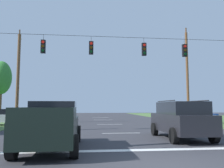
{
  "coord_description": "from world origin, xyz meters",
  "views": [
    {
      "loc": [
        -2.3,
        -6.42,
        1.72
      ],
      "look_at": [
        -0.02,
        14.11,
        3.75
      ],
      "focal_mm": 37.31,
      "sensor_mm": 36.0,
      "label": 1
    }
  ],
  "objects_px": {
    "distant_car_oncoming": "(194,116)",
    "utility_pole_near_left": "(18,77)",
    "suv_black": "(180,119)",
    "tree_roadside_right": "(1,78)",
    "distant_car_crossing_white": "(4,117)",
    "pickup_truck": "(52,125)",
    "utility_pole_mid_right": "(187,74)",
    "overhead_signal_span": "(118,73)"
  },
  "relations": [
    {
      "from": "distant_car_oncoming",
      "to": "utility_pole_near_left",
      "type": "height_order",
      "value": "utility_pole_near_left"
    },
    {
      "from": "suv_black",
      "to": "tree_roadside_right",
      "type": "relative_size",
      "value": 0.63
    },
    {
      "from": "suv_black",
      "to": "distant_car_crossing_white",
      "type": "bearing_deg",
      "value": 140.01
    },
    {
      "from": "pickup_truck",
      "to": "utility_pole_near_left",
      "type": "distance_m",
      "value": 17.24
    },
    {
      "from": "utility_pole_mid_right",
      "to": "utility_pole_near_left",
      "type": "height_order",
      "value": "utility_pole_mid_right"
    },
    {
      "from": "distant_car_crossing_white",
      "to": "distant_car_oncoming",
      "type": "bearing_deg",
      "value": 0.96
    },
    {
      "from": "overhead_signal_span",
      "to": "utility_pole_near_left",
      "type": "height_order",
      "value": "utility_pole_near_left"
    },
    {
      "from": "pickup_truck",
      "to": "utility_pole_near_left",
      "type": "height_order",
      "value": "utility_pole_near_left"
    },
    {
      "from": "pickup_truck",
      "to": "suv_black",
      "type": "distance_m",
      "value": 6.84
    },
    {
      "from": "suv_black",
      "to": "distant_car_oncoming",
      "type": "xyz_separation_m",
      "value": [
        6.07,
        11.0,
        -0.27
      ]
    },
    {
      "from": "utility_pole_mid_right",
      "to": "tree_roadside_right",
      "type": "bearing_deg",
      "value": 170.29
    },
    {
      "from": "suv_black",
      "to": "distant_car_crossing_white",
      "type": "height_order",
      "value": "suv_black"
    },
    {
      "from": "suv_black",
      "to": "tree_roadside_right",
      "type": "distance_m",
      "value": 25.14
    },
    {
      "from": "overhead_signal_span",
      "to": "pickup_truck",
      "type": "relative_size",
      "value": 3.52
    },
    {
      "from": "suv_black",
      "to": "tree_roadside_right",
      "type": "height_order",
      "value": "tree_roadside_right"
    },
    {
      "from": "suv_black",
      "to": "utility_pole_near_left",
      "type": "bearing_deg",
      "value": 132.61
    },
    {
      "from": "distant_car_oncoming",
      "to": "distant_car_crossing_white",
      "type": "bearing_deg",
      "value": -179.04
    },
    {
      "from": "overhead_signal_span",
      "to": "pickup_truck",
      "type": "distance_m",
      "value": 8.22
    },
    {
      "from": "utility_pole_mid_right",
      "to": "utility_pole_near_left",
      "type": "xyz_separation_m",
      "value": [
        -19.64,
        -1.46,
        -0.82
      ]
    },
    {
      "from": "pickup_truck",
      "to": "distant_car_crossing_white",
      "type": "distance_m",
      "value": 14.36
    },
    {
      "from": "overhead_signal_span",
      "to": "utility_pole_near_left",
      "type": "relative_size",
      "value": 1.88
    },
    {
      "from": "distant_car_oncoming",
      "to": "utility_pole_mid_right",
      "type": "bearing_deg",
      "value": 73.2
    },
    {
      "from": "pickup_truck",
      "to": "tree_roadside_right",
      "type": "bearing_deg",
      "value": 114.27
    },
    {
      "from": "utility_pole_near_left",
      "to": "suv_black",
      "type": "bearing_deg",
      "value": -47.39
    },
    {
      "from": "utility_pole_mid_right",
      "to": "utility_pole_near_left",
      "type": "distance_m",
      "value": 19.71
    },
    {
      "from": "overhead_signal_span",
      "to": "suv_black",
      "type": "distance_m",
      "value": 6.07
    },
    {
      "from": "pickup_truck",
      "to": "utility_pole_mid_right",
      "type": "relative_size",
      "value": 0.47
    },
    {
      "from": "overhead_signal_span",
      "to": "tree_roadside_right",
      "type": "height_order",
      "value": "tree_roadside_right"
    },
    {
      "from": "distant_car_crossing_white",
      "to": "utility_pole_mid_right",
      "type": "distance_m",
      "value": 21.03
    },
    {
      "from": "overhead_signal_span",
      "to": "utility_pole_near_left",
      "type": "xyz_separation_m",
      "value": [
        -9.57,
        9.07,
        0.75
      ]
    },
    {
      "from": "distant_car_oncoming",
      "to": "tree_roadside_right",
      "type": "height_order",
      "value": "tree_roadside_right"
    },
    {
      "from": "utility_pole_mid_right",
      "to": "utility_pole_near_left",
      "type": "relative_size",
      "value": 1.15
    },
    {
      "from": "distant_car_crossing_white",
      "to": "utility_pole_near_left",
      "type": "height_order",
      "value": "utility_pole_near_left"
    },
    {
      "from": "overhead_signal_span",
      "to": "utility_pole_mid_right",
      "type": "height_order",
      "value": "utility_pole_mid_right"
    },
    {
      "from": "distant_car_oncoming",
      "to": "tree_roadside_right",
      "type": "relative_size",
      "value": 0.57
    },
    {
      "from": "utility_pole_near_left",
      "to": "tree_roadside_right",
      "type": "distance_m",
      "value": 6.55
    },
    {
      "from": "overhead_signal_span",
      "to": "distant_car_oncoming",
      "type": "xyz_separation_m",
      "value": [
        8.88,
        6.61,
        -3.37
      ]
    },
    {
      "from": "distant_car_oncoming",
      "to": "utility_pole_near_left",
      "type": "xyz_separation_m",
      "value": [
        -18.45,
        2.46,
        4.12
      ]
    },
    {
      "from": "pickup_truck",
      "to": "distant_car_oncoming",
      "type": "relative_size",
      "value": 1.24
    },
    {
      "from": "distant_car_crossing_white",
      "to": "utility_pole_near_left",
      "type": "relative_size",
      "value": 0.43
    },
    {
      "from": "distant_car_crossing_white",
      "to": "utility_pole_near_left",
      "type": "distance_m",
      "value": 4.98
    },
    {
      "from": "suv_black",
      "to": "pickup_truck",
      "type": "bearing_deg",
      "value": -160.93
    }
  ]
}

